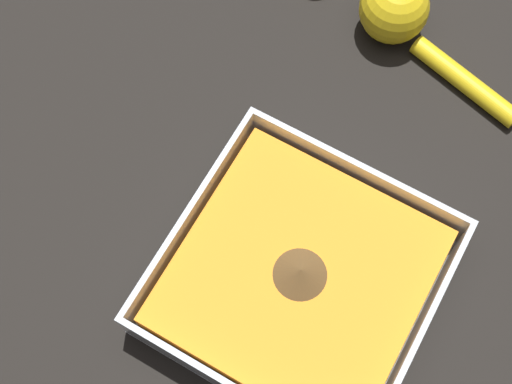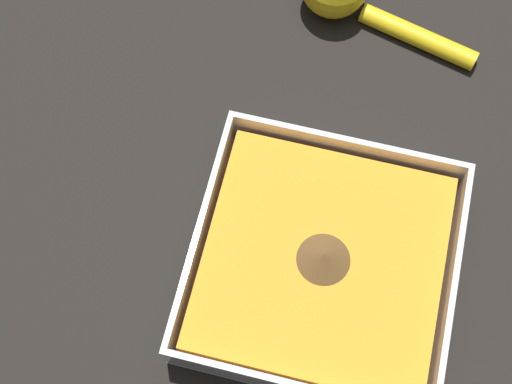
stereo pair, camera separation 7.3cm
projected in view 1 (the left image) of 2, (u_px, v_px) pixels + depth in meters
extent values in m
plane|color=black|center=(276.00, 307.00, 0.72)|extent=(4.00, 4.00, 0.00)
cube|color=silver|center=(298.00, 285.00, 0.73)|extent=(0.25, 0.25, 0.01)
cube|color=silver|center=(414.00, 340.00, 0.68)|extent=(0.25, 0.01, 0.06)
cube|color=silver|center=(191.00, 218.00, 0.72)|extent=(0.25, 0.01, 0.06)
cube|color=silver|center=(356.00, 175.00, 0.74)|extent=(0.01, 0.24, 0.06)
cube|color=orange|center=(299.00, 279.00, 0.71)|extent=(0.23, 0.23, 0.04)
cone|color=brown|center=(300.00, 272.00, 0.68)|extent=(0.05, 0.05, 0.02)
sphere|color=yellow|center=(394.00, 9.00, 0.81)|extent=(0.08, 0.08, 0.08)
cylinder|color=yellow|center=(465.00, 81.00, 0.81)|extent=(0.06, 0.14, 0.02)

